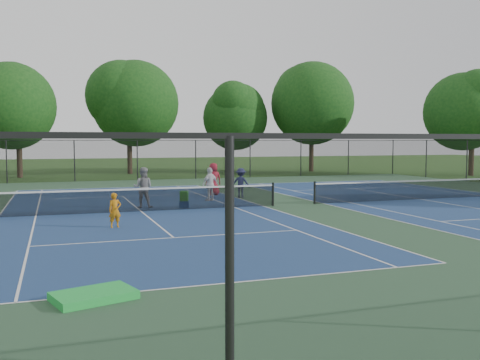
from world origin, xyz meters
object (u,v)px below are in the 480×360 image
object	(u,v)px
tree_back_c	(229,113)
instructor	(143,188)
ball_crate	(184,204)
bystander_b	(241,183)
tree_back_b	(129,100)
child_player	(115,210)
bystander_c	(214,179)
ball_hopper	(184,196)
bystander_a	(210,184)
tree_back_d	(312,100)
tree_side_e	(473,107)
tree_back_a	(18,102)

from	to	relation	value
tree_back_c	instructor	world-z (taller)	tree_back_c
tree_back_c	ball_crate	world-z (taller)	tree_back_c
bystander_b	tree_back_c	bearing A→B (deg)	-74.25
tree_back_b	ball_crate	size ratio (longest dim) A/B	24.24
child_player	bystander_c	bearing A→B (deg)	45.19
instructor	bystander_c	size ratio (longest dim) A/B	1.02
tree_back_b	tree_back_c	distance (m)	9.12
ball_hopper	bystander_a	bearing A→B (deg)	51.27
tree_back_b	tree_back_d	size ratio (longest dim) A/B	0.97
ball_hopper	tree_back_c	bearing A→B (deg)	67.66
bystander_c	instructor	bearing A→B (deg)	40.15
bystander_b	bystander_a	bearing A→B (deg)	57.37
bystander_a	ball_hopper	bearing A→B (deg)	24.70
tree_back_b	tree_side_e	xyz separation A→B (m)	(27.00, -12.00, -0.79)
instructor	bystander_a	distance (m)	3.87
tree_back_b	bystander_a	bearing A→B (deg)	-87.94
child_player	bystander_a	size ratio (longest dim) A/B	0.72
tree_back_a	tree_side_e	size ratio (longest dim) A/B	1.03
tree_back_a	ball_crate	size ratio (longest dim) A/B	22.12
tree_back_a	child_player	xyz separation A→B (m)	(4.53, -27.81, -5.44)
child_player	ball_crate	xyz separation A→B (m)	(3.44, 4.40, -0.43)
tree_back_a	ball_hopper	world-z (taller)	tree_back_a
tree_back_d	child_player	xyz separation A→B (m)	(-21.47, -27.81, -6.23)
tree_back_d	tree_side_e	size ratio (longest dim) A/B	1.17
ball_crate	ball_hopper	size ratio (longest dim) A/B	0.97
tree_back_b	child_player	distance (m)	30.74
child_player	ball_crate	size ratio (longest dim) A/B	2.87
tree_back_c	tree_side_e	bearing A→B (deg)	-31.43
tree_back_a	ball_crate	xyz separation A→B (m)	(7.97, -23.41, -5.88)
tree_side_e	tree_back_b	bearing A→B (deg)	156.04
tree_back_b	child_player	size ratio (longest dim) A/B	8.43
child_player	bystander_c	size ratio (longest dim) A/B	0.68
tree_back_a	tree_back_b	xyz separation A→B (m)	(9.00, 2.00, 0.56)
tree_back_b	ball_crate	distance (m)	26.23
tree_back_c	tree_side_e	world-z (taller)	tree_side_e
bystander_b	tree_back_a	bearing A→B (deg)	-27.61
tree_back_d	bystander_c	xyz separation A→B (m)	(-15.22, -18.45, -5.95)
tree_back_a	bystander_a	world-z (taller)	tree_back_a
tree_back_b	tree_back_d	bearing A→B (deg)	-6.71
ball_crate	tree_back_c	bearing A→B (deg)	67.66
tree_back_c	bystander_b	bearing A→B (deg)	-106.45
tree_back_b	bystander_a	xyz separation A→B (m)	(0.83, -23.09, -5.77)
tree_back_a	bystander_b	bearing A→B (deg)	-59.81
tree_back_a	ball_crate	distance (m)	25.42
tree_side_e	instructor	world-z (taller)	tree_side_e
tree_side_e	child_player	world-z (taller)	tree_side_e
child_player	ball_crate	world-z (taller)	child_player
bystander_c	bystander_b	bearing A→B (deg)	115.93
tree_back_c	tree_back_b	bearing A→B (deg)	173.66
child_player	bystander_a	distance (m)	8.56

